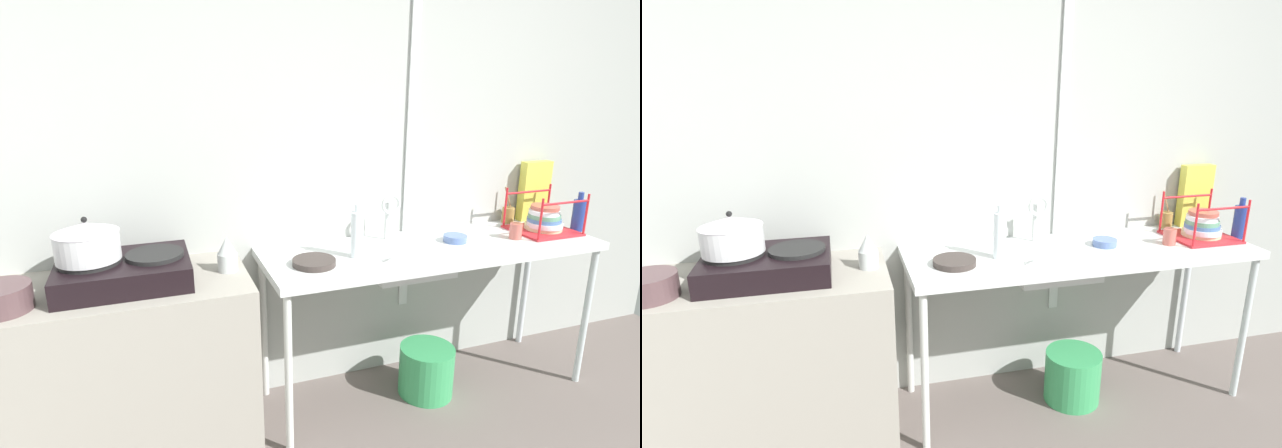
% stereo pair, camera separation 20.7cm
% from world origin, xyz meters
% --- Properties ---
extents(wall_back, '(4.44, 0.10, 2.63)m').
position_xyz_m(wall_back, '(0.00, 1.94, 1.32)').
color(wall_back, '#A9ADA8').
rests_on(wall_back, ground).
extents(wall_metal_strip, '(0.05, 0.01, 2.11)m').
position_xyz_m(wall_metal_strip, '(0.27, 1.88, 1.45)').
color(wall_metal_strip, silver).
extents(counter_concrete, '(1.08, 0.55, 0.84)m').
position_xyz_m(counter_concrete, '(-1.24, 1.61, 0.42)').
color(counter_concrete, gray).
rests_on(counter_concrete, ground).
extents(counter_sink, '(1.79, 0.55, 0.84)m').
position_xyz_m(counter_sink, '(0.28, 1.61, 0.78)').
color(counter_sink, silver).
rests_on(counter_sink, ground).
extents(stove, '(0.53, 0.40, 0.12)m').
position_xyz_m(stove, '(-1.21, 1.61, 0.90)').
color(stove, black).
rests_on(stove, counter_concrete).
extents(pot_on_left_burner, '(0.26, 0.26, 0.18)m').
position_xyz_m(pot_on_left_burner, '(-1.34, 1.61, 1.05)').
color(pot_on_left_burner, silver).
rests_on(pot_on_left_burner, stove).
extents(pot_beside_stove, '(0.22, 0.22, 0.10)m').
position_xyz_m(pot_beside_stove, '(-1.64, 1.49, 0.89)').
color(pot_beside_stove, '#513A3C').
rests_on(pot_beside_stove, counter_concrete).
extents(percolator, '(0.09, 0.09, 0.16)m').
position_xyz_m(percolator, '(-0.78, 1.61, 0.92)').
color(percolator, silver).
rests_on(percolator, counter_concrete).
extents(sink_basin, '(0.42, 0.29, 0.13)m').
position_xyz_m(sink_basin, '(0.13, 1.61, 0.78)').
color(sink_basin, silver).
rests_on(sink_basin, counter_sink).
extents(faucet, '(0.11, 0.07, 0.26)m').
position_xyz_m(faucet, '(0.10, 1.75, 1.02)').
color(faucet, silver).
rests_on(faucet, counter_sink).
extents(frying_pan, '(0.20, 0.20, 0.03)m').
position_xyz_m(frying_pan, '(-0.39, 1.55, 0.86)').
color(frying_pan, '#382F2C').
rests_on(frying_pan, counter_sink).
extents(dish_rack, '(0.33, 0.30, 0.23)m').
position_xyz_m(dish_rack, '(0.99, 1.62, 0.91)').
color(dish_rack, red).
rests_on(dish_rack, counter_sink).
extents(cup_by_rack, '(0.07, 0.07, 0.09)m').
position_xyz_m(cup_by_rack, '(0.76, 1.56, 0.89)').
color(cup_by_rack, '#BD5D52').
rests_on(cup_by_rack, counter_sink).
extents(small_bowl_on_drainboard, '(0.12, 0.12, 0.04)m').
position_xyz_m(small_bowl_on_drainboard, '(0.42, 1.63, 0.86)').
color(small_bowl_on_drainboard, '#5771AE').
rests_on(small_bowl_on_drainboard, counter_sink).
extents(bottle_by_sink, '(0.06, 0.06, 0.26)m').
position_xyz_m(bottle_by_sink, '(-0.16, 1.58, 0.96)').
color(bottle_by_sink, white).
rests_on(bottle_by_sink, counter_sink).
extents(bottle_by_rack, '(0.07, 0.07, 0.22)m').
position_xyz_m(bottle_by_rack, '(1.19, 1.57, 0.94)').
color(bottle_by_rack, navy).
rests_on(bottle_by_rack, counter_sink).
extents(cereal_box, '(0.19, 0.06, 0.36)m').
position_xyz_m(cereal_box, '(1.11, 1.84, 1.02)').
color(cereal_box, '#D0CC47').
rests_on(cereal_box, counter_sink).
extents(utensil_jar, '(0.07, 0.07, 0.21)m').
position_xyz_m(utensil_jar, '(0.93, 1.83, 0.89)').
color(utensil_jar, olive).
rests_on(utensil_jar, counter_sink).
extents(bucket_on_floor, '(0.30, 0.30, 0.28)m').
position_xyz_m(bucket_on_floor, '(0.26, 1.57, 0.14)').
color(bucket_on_floor, '#369958').
rests_on(bucket_on_floor, ground).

